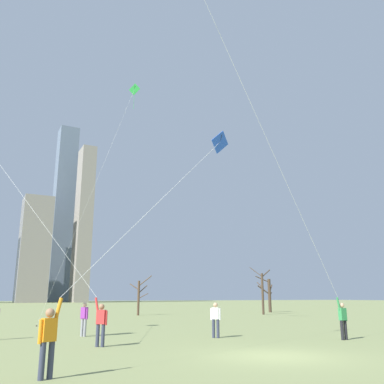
{
  "coord_description": "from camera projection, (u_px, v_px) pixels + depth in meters",
  "views": [
    {
      "loc": [
        -9.02,
        -11.87,
        1.89
      ],
      "look_at": [
        0.0,
        6.0,
        6.88
      ],
      "focal_mm": 39.42,
      "sensor_mm": 36.0,
      "label": 1
    }
  ],
  "objects": [
    {
      "name": "bare_tree_right_of_center",
      "position": [
        263.0,
        291.0,
        46.76
      ],
      "size": [
        2.33,
        1.24,
        5.16
      ],
      "color": "#423326",
      "rests_on": "ground"
    },
    {
      "name": "kite_flyer_midfield_left_blue",
      "position": [
        93.0,
        287.0,
        11.54
      ],
      "size": [
        8.51,
        5.1,
        9.4
      ],
      "color": "#33384C",
      "rests_on": "ground"
    },
    {
      "name": "skyline_squat_block",
      "position": [
        83.0,
        222.0,
        153.4
      ],
      "size": [
        5.08,
        9.16,
        56.48
      ],
      "color": "gray",
      "rests_on": "ground"
    },
    {
      "name": "bystander_far_off_by_trees",
      "position": [
        84.0,
        317.0,
        20.8
      ],
      "size": [
        0.32,
        0.47,
        1.62
      ],
      "color": "gray",
      "rests_on": "ground"
    },
    {
      "name": "kite_flyer_foreground_right_teal",
      "position": [
        81.0,
        292.0,
        17.22
      ],
      "size": [
        6.11,
        7.6,
        11.26
      ],
      "color": "#33384C",
      "rests_on": "ground"
    },
    {
      "name": "ground_plane",
      "position": [
        275.0,
        356.0,
        13.77
      ],
      "size": [
        400.0,
        400.0,
        0.0
      ],
      "primitive_type": "plane",
      "color": "#848E56"
    },
    {
      "name": "bystander_strolling_midfield",
      "position": [
        216.0,
        318.0,
        20.12
      ],
      "size": [
        0.38,
        0.39,
        1.62
      ],
      "color": "#33384C",
      "rests_on": "ground"
    },
    {
      "name": "bare_tree_center",
      "position": [
        269.0,
        294.0,
        53.47
      ],
      "size": [
        2.82,
        1.01,
        4.49
      ],
      "color": "#423326",
      "rests_on": "ground"
    },
    {
      "name": "distant_kite_drifting_left_green",
      "position": [
        125.0,
        112.0,
        32.7
      ],
      "size": [
        6.12,
        1.67,
        18.28
      ],
      "color": "green",
      "rests_on": "ground"
    },
    {
      "name": "skyline_wide_slab",
      "position": [
        34.0,
        249.0,
        145.4
      ],
      "size": [
        9.79,
        11.62,
        35.92
      ],
      "color": "gray",
      "rests_on": "ground"
    },
    {
      "name": "skyline_mid_tower_left",
      "position": [
        63.0,
        212.0,
        168.32
      ],
      "size": [
        7.48,
        8.64,
        69.9
      ],
      "color": "slate",
      "rests_on": "ground"
    },
    {
      "name": "kite_flyer_far_back_yellow",
      "position": [
        320.0,
        266.0,
        18.82
      ],
      "size": [
        10.85,
        2.7,
        17.01
      ],
      "color": "black",
      "rests_on": "ground"
    },
    {
      "name": "bare_tree_leftmost",
      "position": [
        139.0,
        296.0,
        44.58
      ],
      "size": [
        2.02,
        1.62,
        4.13
      ],
      "color": "#4C3828",
      "rests_on": "ground"
    }
  ]
}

